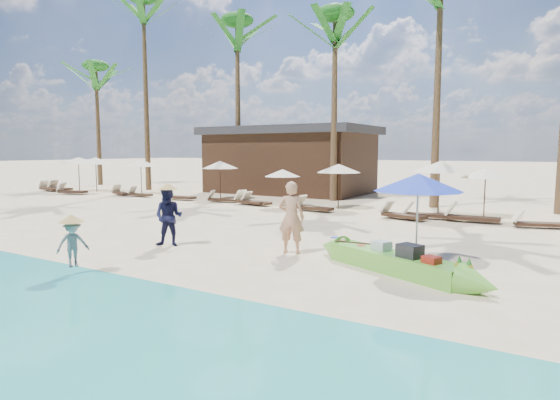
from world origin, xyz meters
The scene contains 35 objects.
ground centered at (0.00, 0.00, 0.00)m, with size 240.00×240.00×0.00m, color beige.
wet_sand_strip centered at (0.00, -5.00, 0.00)m, with size 240.00×4.50×0.01m, color tan.
green_canoe centered at (4.29, 0.96, 0.24)m, with size 5.31×2.61×0.72m.
tourist centered at (1.29, 1.45, 0.98)m, with size 0.72×0.47×1.96m, color tan.
vendor_green centered at (-2.24, 0.44, 0.86)m, with size 0.84×0.65×1.73m, color #141538.
vendor_yellow centered at (-1.82, -2.98, 0.71)m, with size 0.69×0.40×1.07m, color gray.
blue_umbrella centered at (4.58, 1.72, 2.03)m, with size 2.09×2.09×2.24m.
resort_parasol_0 centered at (-20.73, 10.77, 2.10)m, with size 2.26×2.26×2.33m.
lounger_0_left centered at (-22.15, 10.23, 0.22)m, with size 1.95×0.60×0.66m.
lounger_0_right centered at (-22.65, 9.75, 0.22)m, with size 2.00×0.83×0.66m.
resort_parasol_1 centered at (-19.29, 11.04, 2.09)m, with size 2.25×2.25×2.32m.
lounger_1_left centered at (-19.31, 9.10, 0.22)m, with size 2.01×1.14×0.65m.
lounger_1_right centered at (-15.99, 10.25, 0.19)m, with size 1.76×0.98×0.57m.
resort_parasol_2 centered at (-15.60, 11.60, 1.98)m, with size 2.13×2.13×2.19m.
lounger_2_left centered at (-14.30, 10.23, 0.18)m, with size 1.63×0.53×0.55m.
resort_parasol_3 centered at (-9.27, 11.71, 1.96)m, with size 2.11×2.11×2.18m.
lounger_3_left centered at (-10.98, 10.07, 0.21)m, with size 1.94×0.78×0.64m.
lounger_3_right centered at (-8.21, 10.39, 0.19)m, with size 1.71×0.92×0.56m.
resort_parasol_4 centered at (-4.29, 10.33, 1.68)m, with size 1.80×1.80×1.86m.
lounger_4_left centered at (-6.19, 10.18, 0.22)m, with size 1.98×0.93×0.65m.
lounger_4_right centered at (-5.85, 10.21, 0.20)m, with size 1.81×0.84×0.59m.
resort_parasol_5 centered at (-1.61, 11.05, 1.94)m, with size 2.08×2.08×2.15m.
lounger_5_left centered at (-2.27, 9.61, 0.21)m, with size 1.91×0.80×0.63m.
resort_parasol_6 centered at (3.11, 10.67, 2.10)m, with size 2.27×2.27×2.33m.
lounger_6_left centered at (1.98, 9.22, 0.22)m, with size 2.00×1.08×0.65m.
lounger_6_right centered at (2.80, 9.86, 0.22)m, with size 1.96×0.82×0.64m.
resort_parasol_7 centered at (4.80, 11.35, 1.85)m, with size 2.00×2.00×2.06m.
lounger_7_left centered at (4.49, 9.80, 0.23)m, with size 2.02×0.69×0.68m.
lounger_7_right centered at (6.77, 9.61, 0.20)m, with size 1.83×1.02×0.60m.
palm_0 centered at (-24.62, 15.48, 8.11)m, with size 2.08×2.08×9.90m.
palm_1 centered at (-17.59, 14.06, 10.82)m, with size 2.08×2.08×13.60m.
palm_2 centered at (-10.45, 15.08, 9.18)m, with size 2.08×2.08×11.33m.
palm_3 centered at (-3.36, 14.27, 8.58)m, with size 2.08×2.08×10.52m.
palm_4 centered at (2.15, 14.01, 9.45)m, with size 2.08×2.08×11.70m.
pavilion_west centered at (-8.00, 17.50, 2.19)m, with size 10.80×6.60×4.30m.
Camera 1 is at (7.48, -9.39, 2.79)m, focal length 30.00 mm.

